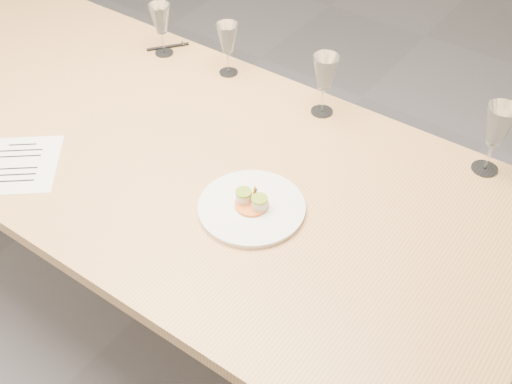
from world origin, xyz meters
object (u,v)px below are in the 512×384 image
Objects in this scene: ballpoint_pen at (168,47)px; wine_glass_1 at (227,40)px; dining_table at (146,149)px; dinner_plate at (252,207)px; wine_glass_2 at (325,74)px; wine_glass_0 at (161,20)px; wine_glass_3 at (498,127)px; recipe_sheet at (23,164)px.

wine_glass_1 is (0.28, -0.00, 0.12)m from ballpoint_pen.
wine_glass_1 reaches higher than dining_table.
dinner_plate is 1.43× the size of wine_glass_2.
dinner_plate is 1.54× the size of wine_glass_0.
wine_glass_3 is at bearing 1.75° from wine_glass_1.
wine_glass_3 is (1.17, 0.02, 0.14)m from ballpoint_pen.
wine_glass_3 reaches higher than dining_table.
wine_glass_0 is (-0.07, 0.69, 0.13)m from recipe_sheet.
recipe_sheet is 0.92m from wine_glass_2.
recipe_sheet is at bearing -104.70° from wine_glass_1.
wine_glass_0 is at bearing 123.73° from dining_table.
dinner_plate is 1.57× the size of wine_glass_1.
dining_table is 0.50m from wine_glass_0.
wine_glass_1 is 0.85× the size of wine_glass_3.
wine_glass_3 is (0.90, 0.03, 0.02)m from wine_glass_1.
dinner_plate is 0.68m from wine_glass_1.
wine_glass_3 reaches higher than recipe_sheet.
wine_glass_0 is at bearing 147.34° from dinner_plate.
wine_glass_2 reaches higher than wine_glass_1.
wine_glass_2 reaches higher than wine_glass_0.
wine_glass_3 is at bearing 49.54° from dinner_plate.
wine_glass_3 reaches higher than dinner_plate.
ballpoint_pen is 0.64× the size of wine_glass_2.
wine_glass_3 is (0.44, 0.52, 0.14)m from dinner_plate.
dining_table is 12.94× the size of wine_glass_0.
wine_glass_0 is (-0.72, 0.46, 0.12)m from dinner_plate.
dining_table is at bearing -109.50° from ballpoint_pen.
wine_glass_0 is at bearing -172.97° from wine_glass_1.
wine_glass_0 is 0.26m from wine_glass_1.
wine_glass_2 is 0.52m from wine_glass_3.
ballpoint_pen is 0.67m from wine_glass_2.
dinner_plate is at bearing -19.55° from recipe_sheet.
dinner_plate is at bearing -80.95° from wine_glass_2.
wine_glass_1 is at bearing 7.03° from wine_glass_0.
wine_glass_2 is at bearing -53.12° from ballpoint_pen.
wine_glass_2 is (0.39, 0.40, 0.21)m from dining_table.
recipe_sheet is 1.76× the size of wine_glass_1.
recipe_sheet is (-0.64, -0.23, -0.01)m from dinner_plate.
recipe_sheet is 1.60× the size of wine_glass_2.
dinner_plate is 2.24× the size of ballpoint_pen.
wine_glass_0 reaches higher than dinner_plate.
ballpoint_pen is at bearing 145.87° from dinner_plate.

